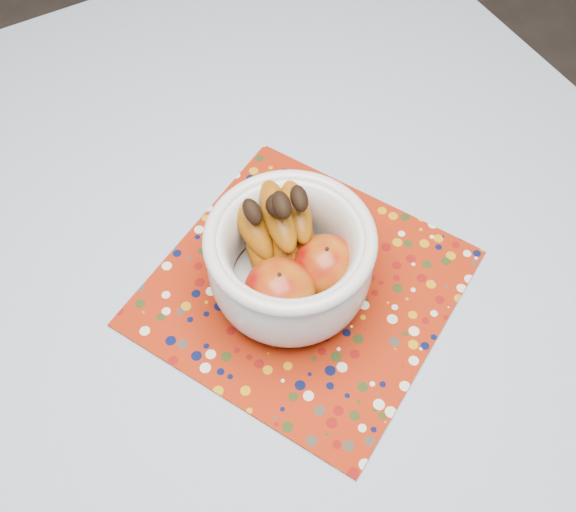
{
  "coord_description": "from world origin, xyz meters",
  "views": [
    {
      "loc": [
        -0.17,
        -0.45,
        1.54
      ],
      "look_at": [
        0.06,
        -0.05,
        0.84
      ],
      "focal_mm": 42.0,
      "sensor_mm": 36.0,
      "label": 1
    }
  ],
  "objects": [
    {
      "name": "placemat",
      "position": [
        0.08,
        -0.06,
        0.76
      ],
      "size": [
        0.5,
        0.5,
        0.0
      ],
      "primitive_type": "cube",
      "rotation": [
        0.0,
        0.0,
        0.49
      ],
      "color": "maroon",
      "rests_on": "tablecloth"
    },
    {
      "name": "tablecloth",
      "position": [
        0.0,
        0.0,
        0.76
      ],
      "size": [
        1.32,
        1.32,
        0.01
      ],
      "primitive_type": "cube",
      "color": "slate",
      "rests_on": "table"
    },
    {
      "name": "table",
      "position": [
        0.0,
        0.0,
        0.67
      ],
      "size": [
        1.2,
        1.2,
        0.75
      ],
      "color": "brown",
      "rests_on": "ground"
    },
    {
      "name": "fruit_bowl",
      "position": [
        0.06,
        -0.05,
        0.84
      ],
      "size": [
        0.21,
        0.21,
        0.17
      ],
      "color": "silver",
      "rests_on": "placemat"
    }
  ]
}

